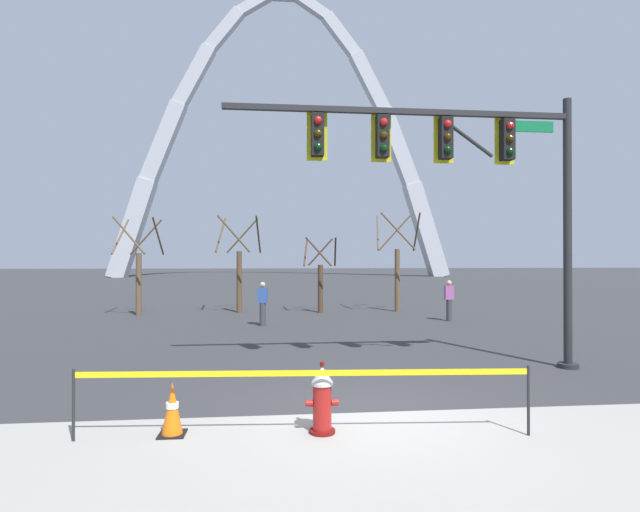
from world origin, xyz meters
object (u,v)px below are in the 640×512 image
(traffic_signal_gantry, at_px, (464,168))
(monument_arch, at_px, (283,150))
(traffic_cone_by_hydrant, at_px, (172,409))
(pedestrian_walking_left, at_px, (263,303))
(pedestrian_standing_center, at_px, (449,300))
(fire_hydrant, at_px, (322,399))

(traffic_signal_gantry, xyz_separation_m, monument_arch, (-2.71, 56.01, 13.10))
(traffic_cone_by_hydrant, relative_size, traffic_signal_gantry, 0.09)
(traffic_signal_gantry, xyz_separation_m, pedestrian_walking_left, (-4.53, 7.44, -3.59))
(traffic_cone_by_hydrant, height_order, traffic_signal_gantry, traffic_signal_gantry)
(pedestrian_walking_left, bearing_deg, monument_arch, 87.86)
(traffic_cone_by_hydrant, distance_m, pedestrian_standing_center, 14.12)
(traffic_cone_by_hydrant, bearing_deg, pedestrian_standing_center, 54.26)
(traffic_signal_gantry, relative_size, pedestrian_standing_center, 4.92)
(monument_arch, bearing_deg, traffic_signal_gantry, -87.23)
(monument_arch, relative_size, pedestrian_walking_left, 29.19)
(traffic_signal_gantry, bearing_deg, monument_arch, 92.77)
(traffic_signal_gantry, distance_m, monument_arch, 57.59)
(pedestrian_walking_left, distance_m, pedestrian_standing_center, 7.27)
(traffic_cone_by_hydrant, distance_m, traffic_signal_gantry, 7.62)
(traffic_signal_gantry, bearing_deg, traffic_cone_by_hydrant, -148.86)
(traffic_cone_by_hydrant, bearing_deg, monument_arch, 87.28)
(monument_arch, bearing_deg, pedestrian_walking_left, -92.14)
(fire_hydrant, height_order, pedestrian_standing_center, pedestrian_standing_center)
(monument_arch, distance_m, pedestrian_walking_left, 51.39)
(traffic_signal_gantry, distance_m, pedestrian_walking_left, 9.42)
(monument_arch, height_order, pedestrian_standing_center, monument_arch)
(traffic_signal_gantry, relative_size, monument_arch, 0.17)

